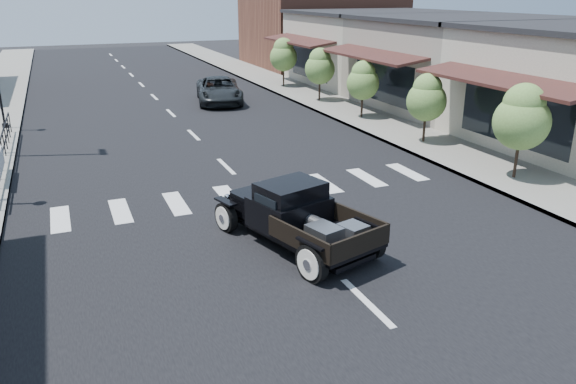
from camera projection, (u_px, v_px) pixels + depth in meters
name	position (u px, v px, depth m)	size (l,w,h in m)	color
ground	(306.00, 244.00, 13.88)	(120.00, 120.00, 0.00)	black
road	(179.00, 121.00, 26.94)	(14.00, 80.00, 0.02)	black
road_markings	(205.00, 147.00, 22.59)	(12.00, 60.00, 0.06)	silver
sidewalk_right	(337.00, 107.00, 29.95)	(3.00, 80.00, 0.15)	gray
storefront_mid	(465.00, 64.00, 29.79)	(10.00, 9.00, 4.50)	gray
storefront_far	(377.00, 49.00, 37.63)	(10.00, 9.00, 4.50)	#B3A997
far_building_right	(320.00, 22.00, 46.09)	(11.00, 10.00, 7.00)	brown
railing	(2.00, 149.00, 19.77)	(0.08, 10.00, 1.00)	black
banner	(2.00, 170.00, 18.12)	(0.04, 2.20, 0.60)	silver
small_tree_a	(520.00, 133.00, 17.92)	(1.78, 1.78, 2.96)	#5D843C
small_tree_b	(426.00, 109.00, 22.38)	(1.58, 1.58, 2.63)	#5D843C
small_tree_c	(363.00, 90.00, 26.83)	(1.55, 1.55, 2.58)	#5D843C
small_tree_d	(320.00, 75.00, 30.98)	(1.65, 1.65, 2.75)	#5D843C
small_tree_e	(283.00, 63.00, 35.65)	(1.73, 1.73, 2.89)	#5D843C
hotrod_pickup	(296.00, 215.00, 13.55)	(2.18, 4.66, 1.62)	black
second_car	(219.00, 91.00, 31.13)	(2.32, 5.04, 1.40)	black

